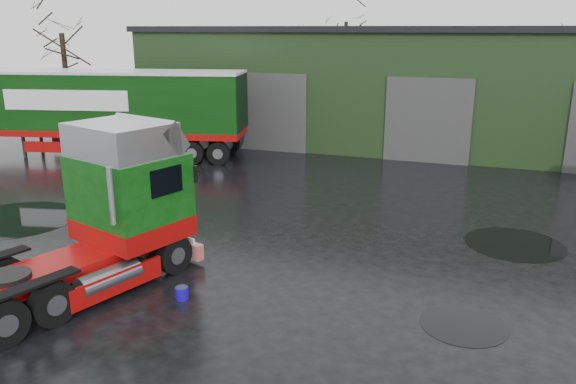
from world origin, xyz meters
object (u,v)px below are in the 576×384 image
object	(u,v)px
trailer_left	(107,114)
tree_left	(65,66)
warehouse	(441,84)
tree_back_b	(576,66)
tree_back_a	(345,48)
wash_bucket	(182,293)
hero_tractor	(67,215)

from	to	relation	value
trailer_left	tree_left	bearing A→B (deg)	50.04
warehouse	tree_back_b	distance (m)	12.82
tree_left	tree_back_b	bearing A→B (deg)	33.69
trailer_left	tree_back_b	bearing A→B (deg)	-62.06
tree_back_a	tree_back_b	bearing A→B (deg)	0.00
tree_left	tree_back_a	world-z (taller)	tree_back_a
tree_back_a	trailer_left	bearing A→B (deg)	-109.47
tree_left	tree_back_a	size ratio (longest dim) A/B	0.89
wash_bucket	tree_back_b	bearing A→B (deg)	69.90
warehouse	tree_back_a	world-z (taller)	tree_back_a
hero_tractor	warehouse	bearing A→B (deg)	92.27
hero_tractor	trailer_left	world-z (taller)	trailer_left
hero_tractor	trailer_left	distance (m)	15.57
hero_tractor	trailer_left	bearing A→B (deg)	141.45
warehouse	tree_left	bearing A→B (deg)	-157.17
warehouse	trailer_left	bearing A→B (deg)	-146.44
hero_tractor	trailer_left	size ratio (longest dim) A/B	0.47
warehouse	tree_back_b	bearing A→B (deg)	51.34
trailer_left	warehouse	bearing A→B (deg)	-69.41
trailer_left	tree_back_a	size ratio (longest dim) A/B	1.45
trailer_left	tree_back_a	bearing A→B (deg)	-32.45
trailer_left	tree_left	xyz separation A→B (m)	(-3.93, 2.00, 2.11)
hero_tractor	tree_back_b	world-z (taller)	tree_back_b
tree_back_a	tree_back_b	size ratio (longest dim) A/B	1.27
wash_bucket	warehouse	bearing A→B (deg)	80.21
tree_left	tree_back_a	bearing A→B (deg)	58.57
tree_back_a	wash_bucket	bearing A→B (deg)	-82.75
warehouse	tree_back_a	distance (m)	12.90
hero_tractor	wash_bucket	xyz separation A→B (m)	(2.63, 0.55, -1.85)
trailer_left	wash_bucket	distance (m)	16.86
wash_bucket	tree_back_b	distance (m)	34.74
hero_tractor	wash_bucket	distance (m)	3.26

